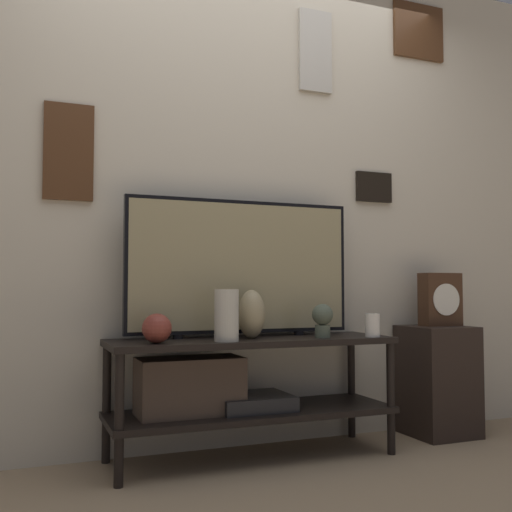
{
  "coord_description": "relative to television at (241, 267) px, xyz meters",
  "views": [
    {
      "loc": [
        -1.07,
        -2.46,
        0.81
      ],
      "look_at": [
        0.02,
        0.26,
        0.98
      ],
      "focal_mm": 42.0,
      "sensor_mm": 36.0,
      "label": 1
    }
  ],
  "objects": [
    {
      "name": "vase_round_glass",
      "position": [
        -0.47,
        -0.2,
        -0.29
      ],
      "size": [
        0.13,
        0.13,
        0.13
      ],
      "color": "brown",
      "rests_on": "media_console"
    },
    {
      "name": "candle_jar",
      "position": [
        0.61,
        -0.25,
        -0.29
      ],
      "size": [
        0.07,
        0.07,
        0.12
      ],
      "color": "silver",
      "rests_on": "media_console"
    },
    {
      "name": "mantel_clock",
      "position": [
        1.2,
        -0.03,
        -0.17
      ],
      "size": [
        0.24,
        0.11,
        0.3
      ],
      "color": "#422819",
      "rests_on": "side_table"
    },
    {
      "name": "television",
      "position": [
        0.0,
        0.0,
        0.0
      ],
      "size": [
        1.17,
        0.05,
        0.68
      ],
      "color": "black",
      "rests_on": "media_console"
    },
    {
      "name": "media_console",
      "position": [
        -0.1,
        -0.09,
        -0.56
      ],
      "size": [
        1.39,
        0.44,
        0.58
      ],
      "color": "black",
      "rests_on": "ground_plane"
    },
    {
      "name": "vase_tall_ceramic",
      "position": [
        -0.15,
        -0.21,
        -0.23
      ],
      "size": [
        0.11,
        0.11,
        0.24
      ],
      "color": "beige",
      "rests_on": "media_console"
    },
    {
      "name": "side_table",
      "position": [
        1.16,
        -0.05,
        -0.62
      ],
      "size": [
        0.35,
        0.35,
        0.6
      ],
      "color": "black",
      "rests_on": "ground_plane"
    },
    {
      "name": "wall_back",
      "position": [
        0.03,
        0.17,
        0.43
      ],
      "size": [
        6.4,
        0.08,
        2.7
      ],
      "color": "beige",
      "rests_on": "ground_plane"
    },
    {
      "name": "decorative_bust",
      "position": [
        0.35,
        -0.2,
        -0.26
      ],
      "size": [
        0.1,
        0.1,
        0.17
      ],
      "color": "#4C5647",
      "rests_on": "media_console"
    },
    {
      "name": "ground_plane",
      "position": [
        0.02,
        -0.35,
        -0.93
      ],
      "size": [
        12.0,
        12.0,
        0.0
      ],
      "primitive_type": "plane",
      "color": "#997F60"
    },
    {
      "name": "vase_urn_stoneware",
      "position": [
        0.01,
        -0.12,
        -0.23
      ],
      "size": [
        0.13,
        0.14,
        0.23
      ],
      "color": "tan",
      "rests_on": "media_console"
    }
  ]
}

